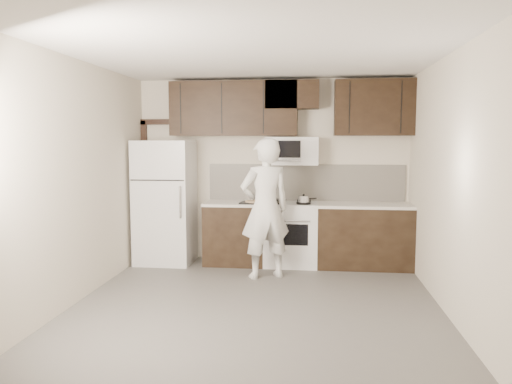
% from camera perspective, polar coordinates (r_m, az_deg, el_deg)
% --- Properties ---
extents(floor, '(4.50, 4.50, 0.00)m').
position_cam_1_polar(floor, '(5.53, -0.11, -13.13)').
color(floor, '#585553').
rests_on(floor, ground).
extents(back_wall, '(4.00, 0.00, 4.00)m').
position_cam_1_polar(back_wall, '(7.48, 1.87, 2.45)').
color(back_wall, beige).
rests_on(back_wall, ground).
extents(ceiling, '(4.50, 4.50, 0.00)m').
position_cam_1_polar(ceiling, '(5.30, -0.11, 15.65)').
color(ceiling, white).
rests_on(ceiling, back_wall).
extents(counter_run, '(2.95, 0.64, 0.91)m').
position_cam_1_polar(counter_run, '(7.26, 6.42, -4.81)').
color(counter_run, black).
rests_on(counter_run, floor).
extents(stove, '(0.76, 0.66, 0.94)m').
position_cam_1_polar(stove, '(7.26, 4.02, -4.75)').
color(stove, silver).
rests_on(stove, floor).
extents(backsplash, '(2.90, 0.02, 0.54)m').
position_cam_1_polar(backsplash, '(7.46, 5.69, 1.10)').
color(backsplash, beige).
rests_on(backsplash, counter_run).
extents(upper_cabinets, '(3.48, 0.35, 0.78)m').
position_cam_1_polar(upper_cabinets, '(7.29, 3.44, 9.68)').
color(upper_cabinets, black).
rests_on(upper_cabinets, back_wall).
extents(microwave, '(0.76, 0.42, 0.40)m').
position_cam_1_polar(microwave, '(7.25, 4.12, 4.70)').
color(microwave, silver).
rests_on(microwave, upper_cabinets).
extents(refrigerator, '(0.80, 0.76, 1.80)m').
position_cam_1_polar(refrigerator, '(7.46, -10.33, -1.13)').
color(refrigerator, silver).
rests_on(refrigerator, floor).
extents(door_trim, '(0.50, 0.08, 2.12)m').
position_cam_1_polar(door_trim, '(7.84, -12.29, 1.73)').
color(door_trim, black).
rests_on(door_trim, floor).
extents(saucepan, '(0.26, 0.15, 0.15)m').
position_cam_1_polar(saucepan, '(7.03, 5.48, -0.91)').
color(saucepan, silver).
rests_on(saucepan, stove).
extents(baking_tray, '(0.42, 0.34, 0.02)m').
position_cam_1_polar(baking_tray, '(7.09, -0.20, -1.23)').
color(baking_tray, black).
rests_on(baking_tray, counter_run).
extents(pizza, '(0.29, 0.29, 0.02)m').
position_cam_1_polar(pizza, '(7.08, -0.20, -1.08)').
color(pizza, beige).
rests_on(pizza, baking_tray).
extents(person, '(0.79, 0.69, 1.84)m').
position_cam_1_polar(person, '(6.51, 1.05, -1.89)').
color(person, white).
rests_on(person, floor).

